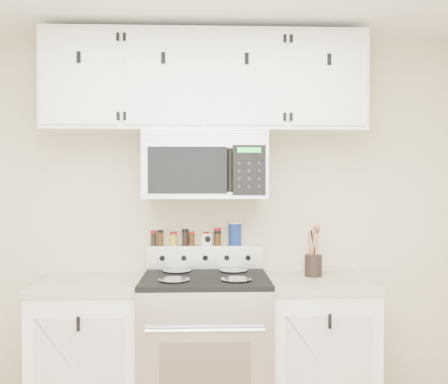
% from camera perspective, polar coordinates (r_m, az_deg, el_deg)
% --- Properties ---
extents(back_wall, '(3.50, 0.01, 2.50)m').
position_cam_1_polar(back_wall, '(3.35, -2.15, -3.50)').
color(back_wall, '#BCAF8D').
rests_on(back_wall, floor).
extents(range, '(0.76, 0.65, 1.10)m').
position_cam_1_polar(range, '(3.19, -2.15, -17.77)').
color(range, '#B7B7BA').
rests_on(range, floor).
extents(base_cabinet_left, '(0.64, 0.62, 0.92)m').
position_cam_1_polar(base_cabinet_left, '(3.29, -14.86, -17.66)').
color(base_cabinet_left, white).
rests_on(base_cabinet_left, floor).
extents(base_cabinet_right, '(0.64, 0.62, 0.92)m').
position_cam_1_polar(base_cabinet_right, '(3.29, 10.57, -17.65)').
color(base_cabinet_right, white).
rests_on(base_cabinet_right, floor).
extents(microwave, '(0.76, 0.44, 0.42)m').
position_cam_1_polar(microwave, '(3.15, -2.15, 3.13)').
color(microwave, '#9E9EA3').
rests_on(microwave, back_wall).
extents(upper_cabinets, '(2.00, 0.35, 0.62)m').
position_cam_1_polar(upper_cabinets, '(3.23, -2.17, 12.37)').
color(upper_cabinets, white).
rests_on(upper_cabinets, back_wall).
extents(utensil_crock, '(0.11, 0.11, 0.32)m').
position_cam_1_polar(utensil_crock, '(3.26, 10.17, -8.07)').
color(utensil_crock, black).
rests_on(utensil_crock, base_cabinet_right).
extents(kitchen_timer, '(0.08, 0.08, 0.08)m').
position_cam_1_polar(kitchen_timer, '(3.32, -1.86, -5.44)').
color(kitchen_timer, white).
rests_on(kitchen_timer, range).
extents(salt_canister, '(0.08, 0.08, 0.16)m').
position_cam_1_polar(salt_canister, '(3.32, 1.24, -4.78)').
color(salt_canister, navy).
rests_on(salt_canister, range).
extents(spice_jar_0, '(0.04, 0.04, 0.10)m').
position_cam_1_polar(spice_jar_0, '(3.34, -8.06, -5.22)').
color(spice_jar_0, black).
rests_on(spice_jar_0, range).
extents(spice_jar_1, '(0.04, 0.04, 0.10)m').
position_cam_1_polar(spice_jar_1, '(3.33, -7.29, -5.21)').
color(spice_jar_1, '#432810').
rests_on(spice_jar_1, range).
extents(spice_jar_2, '(0.04, 0.04, 0.09)m').
position_cam_1_polar(spice_jar_2, '(3.33, -5.80, -5.32)').
color(spice_jar_2, gold).
rests_on(spice_jar_2, range).
extents(spice_jar_3, '(0.04, 0.04, 0.11)m').
position_cam_1_polar(spice_jar_3, '(3.32, -4.45, -5.17)').
color(spice_jar_3, black).
rests_on(spice_jar_3, range).
extents(spice_jar_4, '(0.04, 0.04, 0.09)m').
position_cam_1_polar(spice_jar_4, '(3.32, -3.72, -5.32)').
color(spice_jar_4, '#3D250E').
rests_on(spice_jar_4, range).
extents(spice_jar_5, '(0.04, 0.04, 0.09)m').
position_cam_1_polar(spice_jar_5, '(3.32, -2.07, -5.34)').
color(spice_jar_5, yellow).
rests_on(spice_jar_5, range).
extents(spice_jar_6, '(0.05, 0.05, 0.10)m').
position_cam_1_polar(spice_jar_6, '(3.32, -0.77, -5.29)').
color(spice_jar_6, '#40260F').
rests_on(spice_jar_6, range).
extents(spice_jar_7, '(0.04, 0.04, 0.12)m').
position_cam_1_polar(spice_jar_7, '(3.32, -0.76, -5.11)').
color(spice_jar_7, black).
rests_on(spice_jar_7, range).
extents(spice_jar_8, '(0.04, 0.04, 0.09)m').
position_cam_1_polar(spice_jar_8, '(3.33, 0.92, -5.29)').
color(spice_jar_8, '#462810').
rests_on(spice_jar_8, range).
extents(spice_jar_9, '(0.04, 0.04, 0.09)m').
position_cam_1_polar(spice_jar_9, '(3.33, 0.98, -5.30)').
color(spice_jar_9, gold).
rests_on(spice_jar_9, range).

